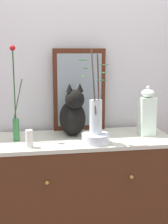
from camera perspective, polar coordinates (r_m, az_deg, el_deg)
wall_back at (r=2.32m, az=-1.24°, el=6.50°), size 4.40×0.08×2.60m
sideboard at (r=2.25m, az=0.00°, el=-16.12°), size 1.21×0.50×0.91m
mirror_leaning at (r=2.23m, az=-0.83°, el=4.17°), size 0.39×0.03×0.60m
cat_sitting at (r=2.10m, az=-2.14°, el=-0.45°), size 0.21×0.42×0.37m
vase_slim_green at (r=2.02m, az=-12.81°, el=-0.51°), size 0.07×0.04×0.62m
bowl_porcelain at (r=1.95m, az=2.19°, el=-5.01°), size 0.18×0.18×0.06m
vase_glass_clear at (r=1.91m, az=2.20°, el=-0.22°), size 0.21×0.12×0.54m
jar_lidded_porcelain at (r=2.16m, az=11.78°, el=-0.15°), size 0.10×0.10×0.35m
candle_pillar at (r=1.89m, az=-10.32°, el=-5.01°), size 0.04×0.04×0.12m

